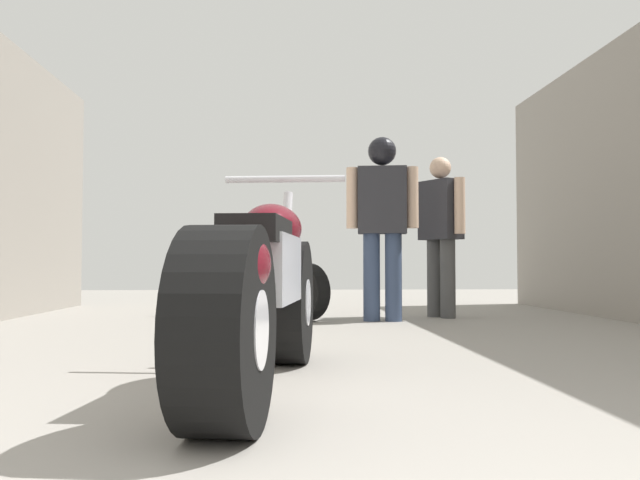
{
  "coord_description": "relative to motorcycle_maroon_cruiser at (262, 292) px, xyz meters",
  "views": [
    {
      "loc": [
        -0.27,
        -0.38,
        0.53
      ],
      "look_at": [
        -0.03,
        3.97,
        0.69
      ],
      "focal_mm": 36.74,
      "sensor_mm": 36.0,
      "label": 1
    }
  ],
  "objects": [
    {
      "name": "ground_plane",
      "position": [
        0.36,
        1.61,
        -0.41
      ],
      "size": [
        19.02,
        19.02,
        0.0
      ],
      "primitive_type": "plane",
      "color": "gray"
    },
    {
      "name": "motorcycle_maroon_cruiser",
      "position": [
        0.0,
        0.0,
        0.0
      ],
      "size": [
        0.67,
        2.14,
        1.0
      ],
      "color": "black",
      "rests_on": "ground_plane"
    },
    {
      "name": "motorcycle_black_naked",
      "position": [
        -0.1,
        3.87,
        -0.06
      ],
      "size": [
        1.3,
        1.43,
        0.83
      ],
      "color": "black",
      "rests_on": "ground_plane"
    },
    {
      "name": "mechanic_in_blue",
      "position": [
        1.67,
        3.74,
        0.5
      ],
      "size": [
        0.41,
        0.61,
        1.61
      ],
      "color": "#4C4C4C",
      "rests_on": "ground_plane"
    },
    {
      "name": "mechanic_with_helmet",
      "position": [
        1.02,
        3.35,
        0.62
      ],
      "size": [
        0.68,
        0.31,
        1.73
      ],
      "color": "#384766",
      "rests_on": "ground_plane"
    }
  ]
}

